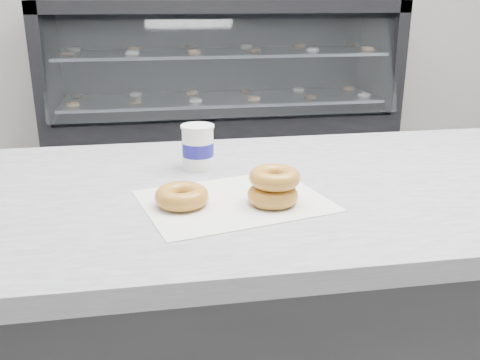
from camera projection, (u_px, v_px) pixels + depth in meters
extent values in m
plane|color=gray|center=(301.00, 352.00, 2.02)|extent=(5.00, 5.00, 0.00)
cube|color=#333335|center=(374.00, 357.00, 1.32)|extent=(3.00, 0.70, 0.86)
cube|color=#B7B7BB|center=(391.00, 185.00, 1.17)|extent=(3.06, 0.76, 0.04)
cube|color=black|center=(222.00, 144.00, 3.89)|extent=(2.40, 0.70, 0.50)
cube|color=black|center=(221.00, 6.00, 3.58)|extent=(2.40, 0.70, 0.08)
cube|color=black|center=(216.00, 52.00, 3.99)|extent=(2.40, 0.06, 0.75)
cube|color=black|center=(46.00, 60.00, 3.50)|extent=(0.08, 0.70, 0.75)
cube|color=black|center=(380.00, 54.00, 3.88)|extent=(0.08, 0.70, 0.75)
cube|color=white|center=(228.00, 62.00, 3.40)|extent=(2.28, 0.16, 0.70)
cube|color=silver|center=(222.00, 99.00, 3.79)|extent=(2.20, 0.55, 0.02)
cube|color=silver|center=(221.00, 53.00, 3.68)|extent=(2.20, 0.55, 0.02)
cube|color=silver|center=(234.00, 201.00, 1.02)|extent=(0.39, 0.33, 0.00)
torus|color=#B57631|center=(182.00, 196.00, 1.00)|extent=(0.13, 0.13, 0.04)
torus|color=#B57631|center=(273.00, 195.00, 1.00)|extent=(0.10, 0.10, 0.03)
torus|color=#B57631|center=(275.00, 178.00, 1.00)|extent=(0.13, 0.13, 0.03)
cylinder|color=white|center=(198.00, 147.00, 1.20)|extent=(0.09, 0.09, 0.10)
cylinder|color=white|center=(197.00, 126.00, 1.19)|extent=(0.08, 0.08, 0.01)
cylinder|color=navy|center=(198.00, 149.00, 1.21)|extent=(0.09, 0.09, 0.03)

